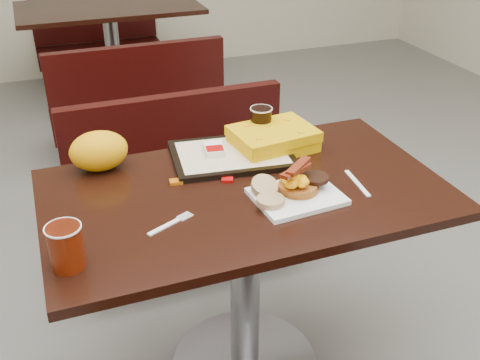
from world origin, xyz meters
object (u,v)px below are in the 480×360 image
object	(u,v)px
coffee_cup_near	(66,247)
paper_bag	(99,151)
table_near	(245,286)
coffee_cup_far	(261,122)
clamshell	(273,139)
tray	(232,155)
knife	(357,183)
fork	(164,227)
pancake_stack	(299,186)
bench_far_s	(134,96)
bench_near_n	(188,190)
platter	(297,196)
table_far	(114,60)
bench_far_n	(100,36)
hashbrown_sleeve_left	(214,149)

from	to	relation	value
coffee_cup_near	paper_bag	size ratio (longest dim) A/B	0.63
table_near	coffee_cup_far	xyz separation A→B (m)	(0.17, 0.31, 0.44)
coffee_cup_far	clamshell	size ratio (longest dim) A/B	0.37
tray	knife	bearing A→B (deg)	-37.86
fork	coffee_cup_far	distance (m)	0.62
clamshell	coffee_cup_near	bearing A→B (deg)	-156.16
pancake_stack	fork	world-z (taller)	pancake_stack
bench_far_s	knife	world-z (taller)	knife
table_near	knife	xyz separation A→B (m)	(0.33, -0.09, 0.38)
bench_far_s	coffee_cup_far	size ratio (longest dim) A/B	10.01
coffee_cup_near	knife	distance (m)	0.88
clamshell	bench_near_n	bearing A→B (deg)	104.86
pancake_stack	tray	distance (m)	0.31
coffee_cup_near	coffee_cup_far	bearing A→B (deg)	35.42
platter	pancake_stack	distance (m)	0.03
bench_far_s	paper_bag	distance (m)	1.72
coffee_cup_near	table_far	bearing A→B (deg)	79.17
bench_near_n	table_far	xyz separation A→B (m)	(0.00, 1.90, 0.02)
bench_far_n	hashbrown_sleeve_left	bearing A→B (deg)	-90.43
bench_far_s	pancake_stack	bearing A→B (deg)	-86.08
bench_near_n	hashbrown_sleeve_left	size ratio (longest dim) A/B	11.80
bench_far_n	coffee_cup_far	distance (m)	3.03
coffee_cup_near	bench_near_n	bearing A→B (deg)	59.18
coffee_cup_far	bench_far_n	bearing A→B (deg)	93.33
bench_near_n	pancake_stack	xyz separation A→B (m)	(0.14, -0.78, 0.42)
pancake_stack	table_near	bearing A→B (deg)	149.16
bench_far_s	bench_far_n	distance (m)	1.40
knife	coffee_cup_near	bearing A→B (deg)	-77.01
bench_near_n	knife	world-z (taller)	knife
table_near	tray	bearing A→B (deg)	81.51
pancake_stack	knife	size ratio (longest dim) A/B	0.73
bench_near_n	table_far	bearing A→B (deg)	90.00
bench_far_n	coffee_cup_near	world-z (taller)	coffee_cup_near
coffee_cup_near	hashbrown_sleeve_left	xyz separation A→B (m)	(0.51, 0.43, -0.03)
table_near	clamshell	bearing A→B (deg)	50.63
table_near	pancake_stack	distance (m)	0.43
coffee_cup_far	platter	bearing A→B (deg)	-97.32
bench_near_n	paper_bag	distance (m)	0.73
coffee_cup_far	tray	bearing A→B (deg)	-145.92
table_near	fork	xyz separation A→B (m)	(-0.28, -0.11, 0.38)
bench_far_n	paper_bag	distance (m)	3.08
bench_far_s	clamshell	xyz separation A→B (m)	(0.19, -1.67, 0.43)
bench_far_s	paper_bag	xyz separation A→B (m)	(-0.39, -1.62, 0.45)
platter	paper_bag	bearing A→B (deg)	138.73
bench_far_s	clamshell	world-z (taller)	clamshell
table_near	paper_bag	distance (m)	0.65
tray	coffee_cup_far	world-z (taller)	coffee_cup_far
bench_near_n	coffee_cup_near	world-z (taller)	coffee_cup_near
table_near	bench_near_n	xyz separation A→B (m)	(0.00, 0.70, -0.02)
bench_far_s	platter	distance (m)	2.04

